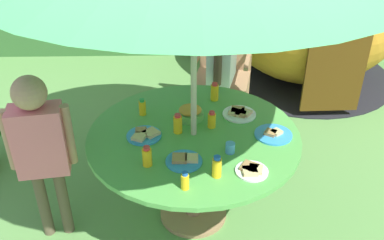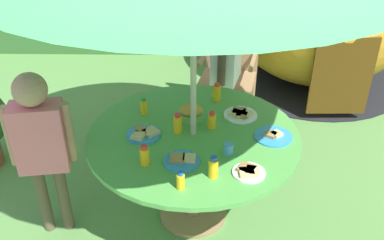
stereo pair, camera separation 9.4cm
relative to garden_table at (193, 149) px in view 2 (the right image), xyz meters
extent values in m
cube|color=#548442|center=(0.00, 0.00, -0.58)|extent=(10.00, 10.00, 0.02)
cylinder|color=#93704C|center=(0.00, 0.00, -0.55)|extent=(0.47, 0.47, 0.03)
cylinder|color=#93704C|center=(0.00, 0.00, -0.24)|extent=(0.11, 0.11, 0.66)
cylinder|color=#519E47|center=(0.00, 0.00, 0.10)|extent=(1.34, 1.34, 0.03)
cylinder|color=#B7AD8C|center=(0.00, 0.00, 0.47)|extent=(0.04, 0.04, 2.07)
cylinder|color=#93704C|center=(0.03, 1.14, -0.36)|extent=(0.04, 0.04, 0.41)
cylinder|color=#93704C|center=(0.47, 1.04, -0.36)|extent=(0.04, 0.04, 0.41)
cylinder|color=#93704C|center=(0.12, 1.53, -0.36)|extent=(0.04, 0.04, 0.41)
cylinder|color=#93704C|center=(0.55, 1.43, -0.36)|extent=(0.04, 0.04, 0.41)
cube|color=#93704C|center=(0.29, 1.29, -0.14)|extent=(0.57, 0.54, 0.04)
cube|color=#93704C|center=(0.34, 1.48, 0.10)|extent=(0.48, 0.14, 0.45)
cube|color=#93704C|center=(0.08, 1.34, 0.07)|extent=(0.13, 0.44, 0.03)
cube|color=#93704C|center=(0.51, 1.24, 0.07)|extent=(0.13, 0.44, 0.03)
ellipsoid|color=orange|center=(1.30, 2.24, 0.27)|extent=(2.00, 2.00, 1.67)
cylinder|color=black|center=(1.30, 2.24, -0.56)|extent=(2.04, 2.04, 0.01)
cube|color=#4B310D|center=(1.32, 1.28, -0.11)|extent=(0.55, 0.04, 0.75)
cylinder|color=navy|center=(0.27, 1.01, -0.27)|extent=(0.08, 0.08, 0.59)
cylinder|color=navy|center=(0.23, 0.87, -0.27)|extent=(0.08, 0.08, 0.59)
cube|color=white|center=(0.25, 0.94, 0.28)|extent=(0.27, 0.38, 0.50)
cylinder|color=#4C3828|center=(0.30, 1.13, 0.30)|extent=(0.06, 0.06, 0.45)
cylinder|color=#4C3828|center=(0.20, 0.76, 0.30)|extent=(0.06, 0.06, 0.45)
sphere|color=#4C3828|center=(0.25, 0.94, 0.64)|extent=(0.22, 0.22, 0.22)
cylinder|color=brown|center=(-0.98, -0.15, -0.31)|extent=(0.07, 0.07, 0.52)
cylinder|color=brown|center=(-0.85, -0.13, -0.31)|extent=(0.07, 0.07, 0.52)
cube|color=#EA727F|center=(-0.91, -0.14, 0.18)|extent=(0.32, 0.21, 0.44)
cylinder|color=tan|center=(-1.08, -0.16, 0.20)|extent=(0.06, 0.06, 0.40)
cylinder|color=tan|center=(-0.74, -0.11, 0.20)|extent=(0.06, 0.06, 0.40)
sphere|color=tan|center=(-0.91, -0.14, 0.50)|extent=(0.20, 0.20, 0.20)
cylinder|color=#66B259|center=(-0.02, 0.19, 0.14)|extent=(0.18, 0.18, 0.05)
ellipsoid|color=gold|center=(-0.02, 0.19, 0.18)|extent=(0.15, 0.15, 0.04)
cylinder|color=#338CD8|center=(-0.31, -0.02, 0.13)|extent=(0.22, 0.22, 0.01)
cube|color=tan|center=(-0.26, -0.01, 0.14)|extent=(0.12, 0.12, 0.02)
cube|color=#9E7547|center=(-0.33, 0.01, 0.14)|extent=(0.07, 0.07, 0.02)
cube|color=tan|center=(-0.34, -0.06, 0.14)|extent=(0.10, 0.10, 0.02)
cylinder|color=white|center=(0.31, -0.39, 0.13)|extent=(0.18, 0.18, 0.01)
cube|color=tan|center=(0.33, -0.39, 0.14)|extent=(0.09, 0.09, 0.02)
cube|color=#9E7547|center=(0.30, -0.37, 0.14)|extent=(0.12, 0.12, 0.02)
cube|color=tan|center=(0.30, -0.41, 0.14)|extent=(0.08, 0.08, 0.02)
cylinder|color=#338CD8|center=(-0.06, -0.29, 0.13)|extent=(0.21, 0.21, 0.01)
cube|color=tan|center=(-0.02, -0.28, 0.14)|extent=(0.08, 0.08, 0.02)
cube|color=#9E7547|center=(-0.09, -0.28, 0.14)|extent=(0.09, 0.09, 0.02)
cylinder|color=white|center=(0.31, 0.22, 0.13)|extent=(0.22, 0.22, 0.01)
cube|color=tan|center=(0.35, 0.22, 0.14)|extent=(0.11, 0.11, 0.02)
cube|color=#9E7547|center=(0.31, 0.25, 0.14)|extent=(0.10, 0.10, 0.02)
cube|color=tan|center=(0.29, 0.22, 0.14)|extent=(0.11, 0.11, 0.02)
cube|color=#9E7547|center=(0.32, 0.20, 0.14)|extent=(0.09, 0.09, 0.02)
cylinder|color=#338CD8|center=(0.50, -0.03, 0.13)|extent=(0.24, 0.24, 0.01)
cube|color=tan|center=(0.52, -0.02, 0.14)|extent=(0.08, 0.08, 0.02)
cube|color=#9E7547|center=(0.48, -0.03, 0.14)|extent=(0.09, 0.09, 0.02)
cylinder|color=yellow|center=(-0.34, 0.24, 0.17)|extent=(0.05, 0.05, 0.10)
cylinder|color=green|center=(-0.34, 0.24, 0.23)|extent=(0.03, 0.03, 0.02)
cylinder|color=yellow|center=(-0.27, -0.31, 0.17)|extent=(0.05, 0.05, 0.11)
cylinder|color=red|center=(-0.27, -0.31, 0.24)|extent=(0.04, 0.04, 0.02)
cylinder|color=yellow|center=(-0.10, 0.02, 0.18)|extent=(0.06, 0.06, 0.11)
cylinder|color=red|center=(-0.10, 0.02, 0.24)|extent=(0.04, 0.04, 0.02)
cylinder|color=yellow|center=(0.12, 0.08, 0.17)|extent=(0.05, 0.05, 0.10)
cylinder|color=red|center=(0.12, 0.08, 0.22)|extent=(0.04, 0.04, 0.02)
cylinder|color=yellow|center=(-0.06, -0.52, 0.16)|extent=(0.04, 0.04, 0.09)
cylinder|color=blue|center=(-0.06, -0.52, 0.22)|extent=(0.03, 0.03, 0.02)
cylinder|color=yellow|center=(0.16, 0.44, 0.18)|extent=(0.06, 0.06, 0.11)
cylinder|color=red|center=(0.16, 0.44, 0.24)|extent=(0.04, 0.04, 0.02)
cylinder|color=yellow|center=(0.11, -0.42, 0.18)|extent=(0.05, 0.05, 0.11)
cylinder|color=blue|center=(0.11, -0.42, 0.24)|extent=(0.04, 0.04, 0.02)
cylinder|color=#4C99D8|center=(0.21, -0.20, 0.15)|extent=(0.06, 0.06, 0.06)
camera|label=1|loc=(-0.06, -2.28, 1.65)|focal=40.96mm
camera|label=2|loc=(0.03, -2.28, 1.65)|focal=40.96mm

